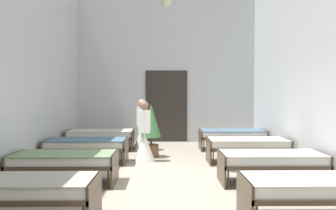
{
  "coord_description": "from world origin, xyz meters",
  "views": [
    {
      "loc": [
        -0.07,
        -6.23,
        1.72
      ],
      "look_at": [
        0.0,
        0.28,
        1.45
      ],
      "focal_mm": 36.41,
      "sensor_mm": 36.0,
      "label": 1
    }
  ],
  "objects": [
    {
      "name": "bed_right_row_2",
      "position": [
        1.92,
        0.0,
        0.44
      ],
      "size": [
        1.9,
        0.84,
        0.57
      ],
      "color": "#473828",
      "rests_on": "ground"
    },
    {
      "name": "potted_plant",
      "position": [
        -0.41,
        2.57,
        0.81
      ],
      "size": [
        0.52,
        0.52,
        1.38
      ],
      "color": "brown",
      "rests_on": "ground"
    },
    {
      "name": "ground_plane",
      "position": [
        0.0,
        0.0,
        -0.05
      ],
      "size": [
        6.53,
        11.1,
        0.1
      ],
      "primitive_type": "cube",
      "color": "#9E9384"
    },
    {
      "name": "bed_left_row_1",
      "position": [
        -1.92,
        -1.82,
        0.44
      ],
      "size": [
        1.9,
        0.84,
        0.57
      ],
      "color": "#473828",
      "rests_on": "ground"
    },
    {
      "name": "bed_right_row_1",
      "position": [
        1.92,
        -1.82,
        0.44
      ],
      "size": [
        1.9,
        0.84,
        0.57
      ],
      "color": "#473828",
      "rests_on": "ground"
    },
    {
      "name": "room_shell",
      "position": [
        -0.0,
        1.26,
        2.45
      ],
      "size": [
        6.33,
        10.7,
        4.88
      ],
      "color": "silver",
      "rests_on": "ground"
    },
    {
      "name": "nurse_near_aisle",
      "position": [
        -0.56,
        2.01,
        0.53
      ],
      "size": [
        0.52,
        0.52,
        1.49
      ],
      "rotation": [
        0.0,
        0.0,
        2.05
      ],
      "color": "white",
      "rests_on": "ground"
    },
    {
      "name": "bed_left_row_2",
      "position": [
        -1.92,
        0.0,
        0.44
      ],
      "size": [
        1.9,
        0.84,
        0.57
      ],
      "color": "#473828",
      "rests_on": "ground"
    },
    {
      "name": "bed_left_row_3",
      "position": [
        -1.92,
        1.82,
        0.44
      ],
      "size": [
        1.9,
        0.84,
        0.57
      ],
      "color": "#473828",
      "rests_on": "ground"
    },
    {
      "name": "bed_right_row_4",
      "position": [
        1.92,
        3.64,
        0.44
      ],
      "size": [
        1.9,
        0.84,
        0.57
      ],
      "color": "#473828",
      "rests_on": "ground"
    },
    {
      "name": "bed_right_row_3",
      "position": [
        1.92,
        1.82,
        0.44
      ],
      "size": [
        1.9,
        0.84,
        0.57
      ],
      "color": "#473828",
      "rests_on": "ground"
    },
    {
      "name": "bed_left_row_4",
      "position": [
        -1.92,
        3.64,
        0.44
      ],
      "size": [
        1.9,
        0.84,
        0.57
      ],
      "color": "#473828",
      "rests_on": "ground"
    },
    {
      "name": "nurse_mid_aisle",
      "position": [
        -0.72,
        3.59,
        0.53
      ],
      "size": [
        0.52,
        0.52,
        1.49
      ],
      "rotation": [
        0.0,
        0.0,
        5.18
      ],
      "color": "white",
      "rests_on": "ground"
    }
  ]
}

